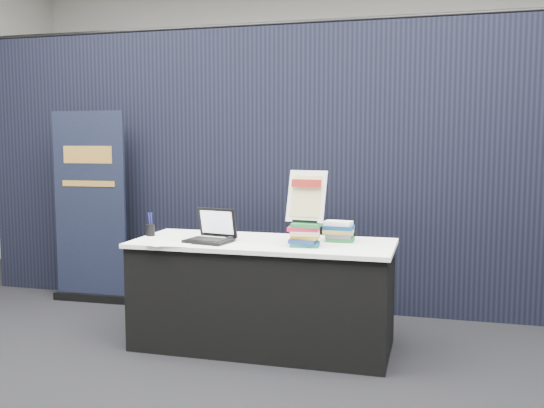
{
  "coord_description": "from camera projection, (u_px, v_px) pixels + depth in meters",
  "views": [
    {
      "loc": [
        1.15,
        -3.43,
        1.44
      ],
      "look_at": [
        0.07,
        0.55,
        1.01
      ],
      "focal_mm": 40.0,
      "sensor_mm": 36.0,
      "label": 1
    }
  ],
  "objects": [
    {
      "name": "stacking_chair",
      "position": [
        315.0,
        267.0,
        4.75
      ],
      "size": [
        0.37,
        0.38,
        0.82
      ],
      "rotation": [
        0.0,
        0.0,
        -0.01
      ],
      "color": "black",
      "rests_on": "floor"
    },
    {
      "name": "info_sign",
      "position": [
        306.0,
        197.0,
        3.99
      ],
      "size": [
        0.27,
        0.15,
        0.35
      ],
      "rotation": [
        0.0,
        0.0,
        -0.14
      ],
      "color": "black",
      "rests_on": "book_stack_tall"
    },
    {
      "name": "brochure_left",
      "position": [
        186.0,
        239.0,
        4.27
      ],
      "size": [
        0.33,
        0.25,
        0.0
      ],
      "primitive_type": "cube",
      "rotation": [
        0.0,
        0.0,
        -0.11
      ],
      "color": "white",
      "rests_on": "display_table"
    },
    {
      "name": "laptop",
      "position": [
        210.0,
        234.0,
        4.16
      ],
      "size": [
        0.33,
        0.29,
        0.23
      ],
      "rotation": [
        0.0,
        0.0,
        -0.18
      ],
      "color": "black",
      "rests_on": "display_table"
    },
    {
      "name": "wall_back",
      "position": [
        341.0,
        115.0,
        7.4
      ],
      "size": [
        8.0,
        0.02,
        3.5
      ],
      "primitive_type": "cube",
      "color": "beige",
      "rests_on": "floor"
    },
    {
      "name": "display_table",
      "position": [
        263.0,
        294.0,
        4.23
      ],
      "size": [
        1.8,
        0.75,
        0.75
      ],
      "color": "black",
      "rests_on": "floor"
    },
    {
      "name": "pen_cup",
      "position": [
        150.0,
        230.0,
        4.42
      ],
      "size": [
        0.07,
        0.07,
        0.08
      ],
      "primitive_type": "cylinder",
      "rotation": [
        0.0,
        0.0,
        -0.13
      ],
      "color": "black",
      "rests_on": "display_table"
    },
    {
      "name": "brochure_right",
      "position": [
        170.0,
        244.0,
        4.07
      ],
      "size": [
        0.29,
        0.22,
        0.0
      ],
      "primitive_type": "cube",
      "rotation": [
        0.0,
        0.0,
        0.07
      ],
      "color": "white",
      "rests_on": "display_table"
    },
    {
      "name": "pullup_banner",
      "position": [
        90.0,
        218.0,
        5.4
      ],
      "size": [
        0.72,
        0.12,
        1.7
      ],
      "rotation": [
        0.0,
        0.0,
        0.03
      ],
      "color": "black",
      "rests_on": "floor"
    },
    {
      "name": "floor",
      "position": [
        238.0,
        375.0,
        3.74
      ],
      "size": [
        8.0,
        8.0,
        0.0
      ],
      "primitive_type": "plane",
      "color": "black",
      "rests_on": "ground"
    },
    {
      "name": "drape_partition",
      "position": [
        297.0,
        169.0,
        5.15
      ],
      "size": [
        6.0,
        0.08,
        2.4
      ],
      "primitive_type": "cube",
      "color": "black",
      "rests_on": "floor"
    },
    {
      "name": "brochure_mid",
      "position": [
        158.0,
        243.0,
        4.12
      ],
      "size": [
        0.34,
        0.32,
        0.0
      ],
      "primitive_type": "cube",
      "rotation": [
        0.0,
        0.0,
        -0.62
      ],
      "color": "white",
      "rests_on": "display_table"
    },
    {
      "name": "mouse",
      "position": [
        231.0,
        237.0,
        4.23
      ],
      "size": [
        0.12,
        0.15,
        0.04
      ],
      "primitive_type": "ellipsoid",
      "rotation": [
        0.0,
        0.0,
        0.41
      ],
      "color": "black",
      "rests_on": "display_table"
    },
    {
      "name": "book_stack_tall",
      "position": [
        305.0,
        235.0,
        3.98
      ],
      "size": [
        0.2,
        0.16,
        0.16
      ],
      "rotation": [
        0.0,
        0.0,
        0.05
      ],
      "color": "#155251",
      "rests_on": "display_table"
    },
    {
      "name": "book_stack_short",
      "position": [
        339.0,
        231.0,
        4.18
      ],
      "size": [
        0.2,
        0.15,
        0.14
      ],
      "rotation": [
        0.0,
        0.0,
        -0.01
      ],
      "color": "#1D6D32",
      "rests_on": "display_table"
    }
  ]
}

